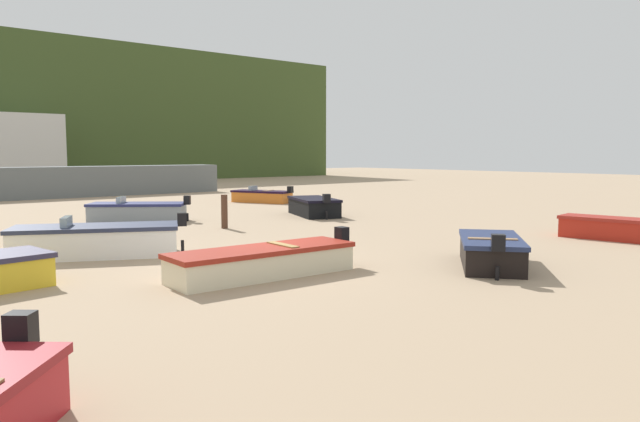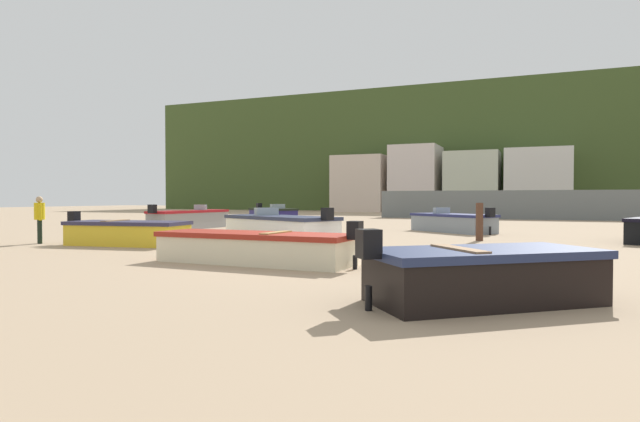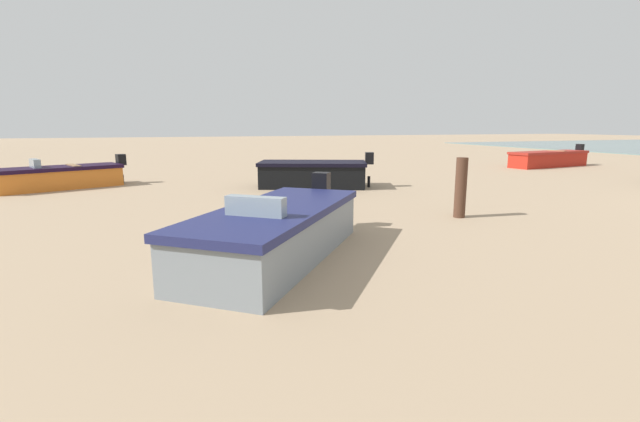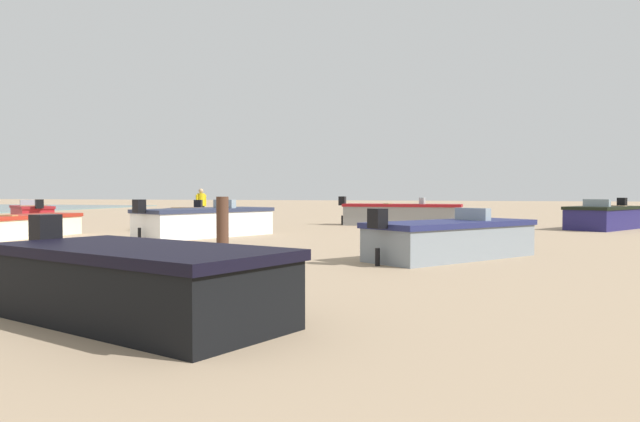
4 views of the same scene
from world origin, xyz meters
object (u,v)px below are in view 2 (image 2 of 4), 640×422
boat_white_5 (280,229)px  boat_grey_7 (190,219)px  boat_grey_3 (453,223)px  boat_yellow_9 (128,233)px  beach_walker_foreground (40,216)px  boat_cream_10 (255,248)px  boat_navy_0 (273,215)px  boat_black_1 (482,275)px  mooring_post_near_water (479,222)px

boat_white_5 → boat_grey_7: 9.69m
boat_grey_3 → boat_white_5: boat_white_5 is taller
boat_white_5 → boat_yellow_9: 5.09m
beach_walker_foreground → boat_cream_10: bearing=-156.2°
boat_white_5 → boat_cream_10: 6.01m
boat_navy_0 → boat_grey_7: 7.98m
boat_black_1 → boat_cream_10: bearing=-157.0°
boat_grey_7 → boat_cream_10: 15.05m
boat_grey_7 → beach_walker_foreground: size_ratio=3.32×
boat_grey_3 → boat_black_1: bearing=-131.9°
boat_cream_10 → boat_yellow_9: bearing=69.3°
boat_black_1 → boat_grey_7: bearing=-171.1°
boat_navy_0 → boat_grey_3: boat_navy_0 is taller
boat_grey_3 → beach_walker_foreground: (-12.10, -11.74, 0.52)m
boat_white_5 → mooring_post_near_water: mooring_post_near_water is taller
boat_navy_0 → boat_grey_7: size_ratio=0.72×
beach_walker_foreground → boat_grey_7: bearing=-50.9°
boat_black_1 → boat_white_5: (-7.64, 8.50, 0.06)m
boat_yellow_9 → beach_walker_foreground: (-3.20, -0.70, 0.55)m
boat_navy_0 → boat_grey_3: (12.11, -5.37, -0.04)m
boat_yellow_9 → boat_black_1: bearing=56.5°
boat_black_1 → boat_white_5: bearing=-177.1°
boat_white_5 → beach_walker_foreground: size_ratio=3.08×
boat_black_1 → boat_white_5: boat_white_5 is taller
boat_yellow_9 → boat_cream_10: 6.88m
boat_cream_10 → beach_walker_foreground: beach_walker_foreground is taller
boat_navy_0 → boat_cream_10: 21.35m
beach_walker_foreground → boat_white_5: bearing=-118.3°
boat_navy_0 → boat_white_5: size_ratio=0.78×
boat_grey_7 → mooring_post_near_water: 14.52m
boat_cream_10 → boat_navy_0: bearing=28.7°
boat_navy_0 → boat_grey_3: 13.25m
boat_grey_3 → beach_walker_foreground: bearing=172.4°
mooring_post_near_water → boat_grey_3: bearing=109.3°
boat_navy_0 → beach_walker_foreground: beach_walker_foreground is taller
boat_cream_10 → mooring_post_near_water: mooring_post_near_water is taller
boat_black_1 → boat_grey_3: (-2.90, 16.62, 0.02)m
boat_grey_3 → boat_yellow_9: 14.19m
boat_cream_10 → boat_white_5: bearing=23.4°
boat_grey_3 → boat_yellow_9: (-8.90, -11.05, -0.02)m
boat_black_1 → boat_cream_10: size_ratio=0.70×
boat_grey_7 → boat_cream_10: (10.12, -11.14, -0.11)m
boat_black_1 → boat_grey_7: boat_grey_7 is taller
boat_grey_3 → boat_cream_10: size_ratio=0.83×
boat_yellow_9 → beach_walker_foreground: bearing=-85.9°
boat_navy_0 → boat_grey_7: (-0.57, -7.96, 0.02)m
boat_white_5 → boat_yellow_9: bearing=151.5°
boat_grey_7 → beach_walker_foreground: beach_walker_foreground is taller
boat_navy_0 → boat_yellow_9: boat_navy_0 is taller
boat_black_1 → boat_cream_10: boat_black_1 is taller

